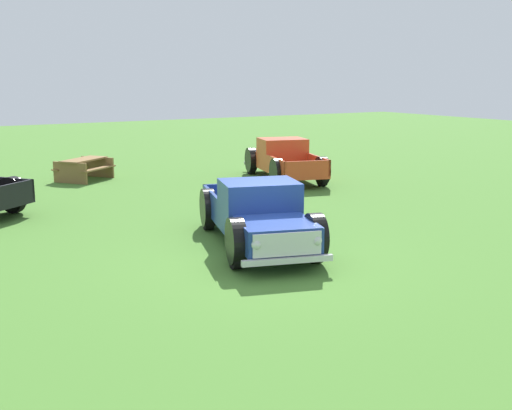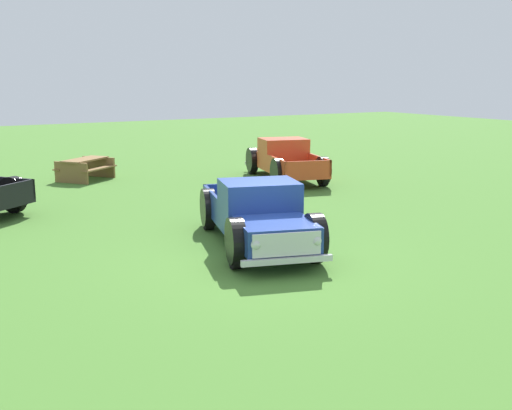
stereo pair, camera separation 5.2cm
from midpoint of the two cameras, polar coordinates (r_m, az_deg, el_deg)
ground_plane at (r=13.01m, az=0.31°, el=-4.75°), size 80.00×80.00×0.00m
pickup_truck_foreground at (r=13.43m, az=0.25°, el=-1.09°), size 3.09×5.15×1.49m
pickup_truck_behind_left at (r=22.85m, az=2.33°, el=4.23°), size 2.97×5.14×1.49m
picnic_table at (r=23.35m, az=-15.63°, el=3.43°), size 2.33×2.27×0.78m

